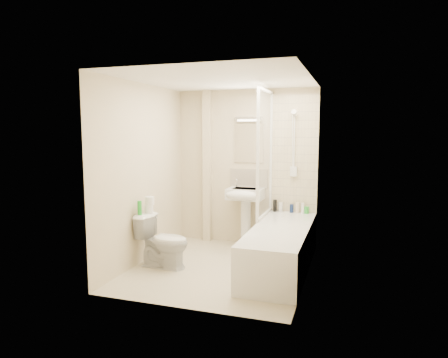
% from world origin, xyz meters
% --- Properties ---
extents(floor, '(2.50, 2.50, 0.00)m').
position_xyz_m(floor, '(0.00, 0.00, 0.00)').
color(floor, beige).
rests_on(floor, ground).
extents(wall_back, '(2.20, 0.02, 2.40)m').
position_xyz_m(wall_back, '(0.00, 1.25, 1.20)').
color(wall_back, beige).
rests_on(wall_back, ground).
extents(wall_left, '(0.02, 2.50, 2.40)m').
position_xyz_m(wall_left, '(-1.10, 0.00, 1.20)').
color(wall_left, beige).
rests_on(wall_left, ground).
extents(wall_right, '(0.02, 2.50, 2.40)m').
position_xyz_m(wall_right, '(1.10, 0.00, 1.20)').
color(wall_right, beige).
rests_on(wall_right, ground).
extents(ceiling, '(2.20, 2.50, 0.02)m').
position_xyz_m(ceiling, '(0.00, 0.00, 2.40)').
color(ceiling, white).
rests_on(ceiling, wall_back).
extents(tile_back, '(0.70, 0.01, 1.75)m').
position_xyz_m(tile_back, '(0.75, 1.24, 1.42)').
color(tile_back, beige).
rests_on(tile_back, wall_back).
extents(tile_right, '(0.01, 2.10, 1.75)m').
position_xyz_m(tile_right, '(1.09, 0.20, 1.42)').
color(tile_right, beige).
rests_on(tile_right, wall_right).
extents(pipe_boxing, '(0.12, 0.12, 2.40)m').
position_xyz_m(pipe_boxing, '(-0.62, 1.19, 1.20)').
color(pipe_boxing, beige).
rests_on(pipe_boxing, ground).
extents(splashback, '(0.60, 0.02, 0.30)m').
position_xyz_m(splashback, '(0.05, 1.24, 1.03)').
color(splashback, beige).
rests_on(splashback, wall_back).
extents(mirror, '(0.46, 0.01, 0.60)m').
position_xyz_m(mirror, '(0.05, 1.24, 1.58)').
color(mirror, white).
rests_on(mirror, wall_back).
extents(strip_light, '(0.42, 0.07, 0.07)m').
position_xyz_m(strip_light, '(0.05, 1.22, 1.95)').
color(strip_light, silver).
rests_on(strip_light, wall_back).
extents(bathtub, '(0.70, 2.10, 0.55)m').
position_xyz_m(bathtub, '(0.75, 0.20, 0.29)').
color(bathtub, white).
rests_on(bathtub, ground).
extents(shower_screen, '(0.04, 0.92, 1.80)m').
position_xyz_m(shower_screen, '(0.40, 0.80, 1.45)').
color(shower_screen, white).
rests_on(shower_screen, bathtub).
extents(shower_fixture, '(0.10, 0.16, 0.99)m').
position_xyz_m(shower_fixture, '(0.75, 1.19, 1.55)').
color(shower_fixture, white).
rests_on(shower_fixture, wall_back).
extents(pedestal_sink, '(0.53, 0.49, 1.03)m').
position_xyz_m(pedestal_sink, '(0.05, 1.01, 0.72)').
color(pedestal_sink, white).
rests_on(pedestal_sink, ground).
extents(bottle_black_a, '(0.06, 0.06, 0.18)m').
position_xyz_m(bottle_black_a, '(0.48, 1.16, 0.64)').
color(bottle_black_a, black).
rests_on(bottle_black_a, bathtub).
extents(bottle_white_a, '(0.06, 0.06, 0.15)m').
position_xyz_m(bottle_white_a, '(0.57, 1.16, 0.62)').
color(bottle_white_a, silver).
rests_on(bottle_white_a, bathtub).
extents(bottle_blue, '(0.06, 0.06, 0.13)m').
position_xyz_m(bottle_blue, '(0.74, 1.16, 0.61)').
color(bottle_blue, navy).
rests_on(bottle_blue, bathtub).
extents(bottle_cream, '(0.05, 0.05, 0.16)m').
position_xyz_m(bottle_cream, '(0.82, 1.16, 0.63)').
color(bottle_cream, beige).
rests_on(bottle_cream, bathtub).
extents(bottle_white_b, '(0.05, 0.05, 0.16)m').
position_xyz_m(bottle_white_b, '(0.90, 1.16, 0.63)').
color(bottle_white_b, white).
rests_on(bottle_white_b, bathtub).
extents(bottle_green, '(0.07, 0.07, 0.10)m').
position_xyz_m(bottle_green, '(0.96, 1.16, 0.60)').
color(bottle_green, green).
rests_on(bottle_green, bathtub).
extents(toilet, '(0.46, 0.72, 0.69)m').
position_xyz_m(toilet, '(-0.72, -0.19, 0.35)').
color(toilet, white).
rests_on(toilet, ground).
extents(toilet_roll_lower, '(0.11, 0.11, 0.11)m').
position_xyz_m(toilet_roll_lower, '(-0.96, -0.13, 0.75)').
color(toilet_roll_lower, white).
rests_on(toilet_roll_lower, toilet).
extents(toilet_roll_upper, '(0.12, 0.12, 0.11)m').
position_xyz_m(toilet_roll_upper, '(-0.95, -0.12, 0.86)').
color(toilet_roll_upper, white).
rests_on(toilet_roll_upper, toilet_roll_lower).
extents(green_bottle, '(0.05, 0.05, 0.18)m').
position_xyz_m(green_bottle, '(-1.01, -0.28, 0.78)').
color(green_bottle, green).
rests_on(green_bottle, toilet).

